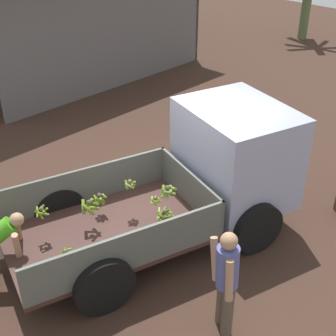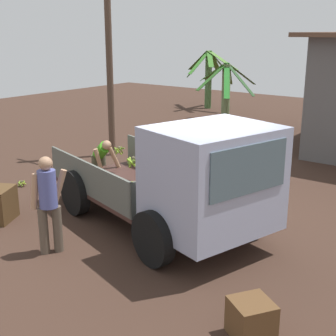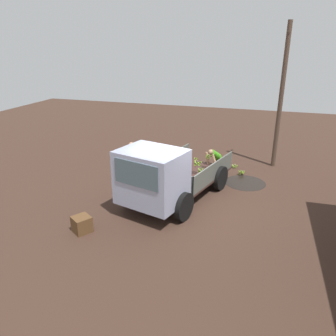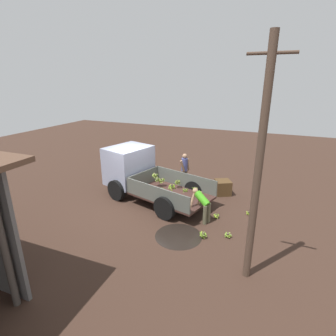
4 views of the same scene
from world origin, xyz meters
TOP-DOWN VIEW (x-y plane):
  - ground at (0.00, 0.00)m, footprint 36.00×36.00m
  - mud_patch_0 at (-2.60, 1.89)m, footprint 1.58×1.58m
  - cargo_truck at (0.39, -0.59)m, footprint 5.10×3.14m
  - utility_pole at (-4.93, 2.90)m, footprint 1.00×0.19m
  - person_foreground_visitor at (-1.30, -2.29)m, footprint 0.44×0.62m
  - person_worker_loading at (-3.03, 0.61)m, footprint 0.82×0.68m
  - banana_bunch_on_ground_0 at (-4.14, 1.30)m, footprint 0.26×0.26m
  - banana_bunch_on_ground_1 at (-3.49, 0.21)m, footprint 0.22×0.22m
  - banana_bunch_on_ground_2 at (-3.39, 1.67)m, footprint 0.27×0.27m
  - banana_bunch_on_ground_3 at (-4.58, -0.54)m, footprint 0.20×0.21m
  - wooden_crate_0 at (-3.24, -2.08)m, footprint 0.89×0.89m
  - wooden_crate_1 at (2.40, -2.29)m, footprint 0.66×0.66m

SIDE VIEW (x-z plane):
  - ground at x=0.00m, z-range 0.00..0.00m
  - mud_patch_0 at x=-2.60m, z-range 0.00..0.01m
  - banana_bunch_on_ground_3 at x=-4.58m, z-range 0.01..0.16m
  - banana_bunch_on_ground_0 at x=-4.14m, z-range 0.00..0.16m
  - banana_bunch_on_ground_1 at x=-3.49m, z-range 0.01..0.19m
  - banana_bunch_on_ground_2 at x=-3.39m, z-range 0.02..0.22m
  - wooden_crate_1 at x=2.40m, z-range 0.00..0.47m
  - wooden_crate_0 at x=-3.24m, z-range 0.00..0.65m
  - person_worker_loading at x=-3.03m, z-range 0.12..1.32m
  - person_foreground_visitor at x=-1.30m, z-range 0.09..1.73m
  - cargo_truck at x=0.39m, z-range 0.05..2.18m
  - utility_pole at x=-4.93m, z-range 0.06..6.00m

